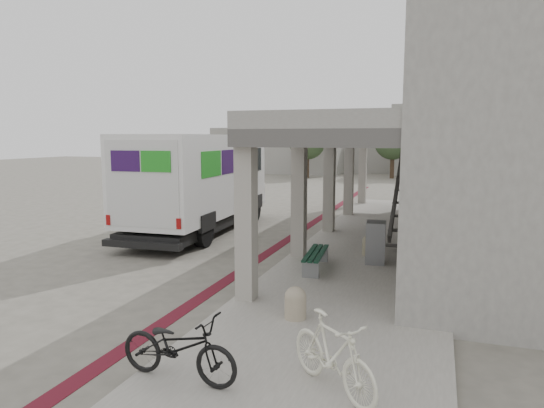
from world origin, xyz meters
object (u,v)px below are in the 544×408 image
at_px(utility_cabinet, 376,242).
at_px(bicycle_black, 178,347).
at_px(fedex_truck, 199,181).
at_px(bicycle_cream, 333,354).
at_px(bench, 316,257).

bearing_deg(utility_cabinet, bicycle_black, -108.30).
height_order(fedex_truck, bicycle_cream, fedex_truck).
distance_m(fedex_truck, utility_cabinet, 7.48).
height_order(fedex_truck, utility_cabinet, fedex_truck).
distance_m(bicycle_black, bicycle_cream, 2.15).
xyz_separation_m(bench, bicycle_black, (-0.42, -6.26, 0.16)).
height_order(bench, bicycle_black, bicycle_black).
distance_m(fedex_truck, bench, 6.91).
relative_size(bench, bicycle_black, 1.06).
bearing_deg(bicycle_black, bench, -0.11).
height_order(utility_cabinet, bicycle_cream, utility_cabinet).
bearing_deg(bench, fedex_truck, 138.52).
xyz_separation_m(bench, utility_cabinet, (1.38, 1.18, 0.24)).
bearing_deg(bicycle_cream, utility_cabinet, 42.63).
relative_size(fedex_truck, bench, 4.37).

